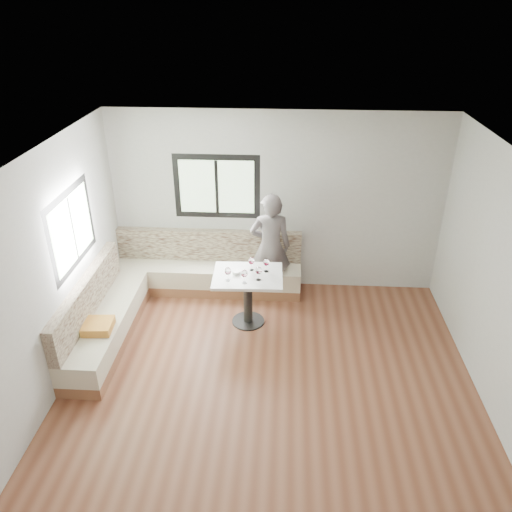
{
  "coord_description": "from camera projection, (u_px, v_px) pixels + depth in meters",
  "views": [
    {
      "loc": [
        0.13,
        -4.53,
        4.24
      ],
      "look_at": [
        -0.25,
        1.49,
        1.03
      ],
      "focal_mm": 35.0,
      "sensor_mm": 36.0,
      "label": 1
    }
  ],
  "objects": [
    {
      "name": "room",
      "position": [
        263.0,
        286.0,
        5.4
      ],
      "size": [
        5.01,
        5.01,
        2.81
      ],
      "color": "brown",
      "rests_on": "ground"
    },
    {
      "name": "banquette",
      "position": [
        166.0,
        291.0,
        7.36
      ],
      "size": [
        2.9,
        2.8,
        0.95
      ],
      "color": "brown",
      "rests_on": "ground"
    },
    {
      "name": "table",
      "position": [
        248.0,
        287.0,
        6.96
      ],
      "size": [
        0.98,
        0.77,
        0.79
      ],
      "rotation": [
        0.0,
        0.0,
        0.03
      ],
      "color": "black",
      "rests_on": "ground"
    },
    {
      "name": "person",
      "position": [
        270.0,
        247.0,
        7.48
      ],
      "size": [
        0.65,
        0.46,
        1.7
      ],
      "primitive_type": "imported",
      "rotation": [
        0.0,
        0.0,
        3.24
      ],
      "color": "#575050",
      "rests_on": "ground"
    },
    {
      "name": "olive_ramekin",
      "position": [
        236.0,
        272.0,
        6.88
      ],
      "size": [
        0.11,
        0.11,
        0.05
      ],
      "color": "white",
      "rests_on": "table"
    },
    {
      "name": "wine_glass_a",
      "position": [
        228.0,
        272.0,
        6.67
      ],
      "size": [
        0.09,
        0.09,
        0.2
      ],
      "color": "white",
      "rests_on": "table"
    },
    {
      "name": "wine_glass_b",
      "position": [
        244.0,
        274.0,
        6.61
      ],
      "size": [
        0.09,
        0.09,
        0.2
      ],
      "color": "white",
      "rests_on": "table"
    },
    {
      "name": "wine_glass_c",
      "position": [
        259.0,
        271.0,
        6.68
      ],
      "size": [
        0.09,
        0.09,
        0.2
      ],
      "color": "white",
      "rests_on": "table"
    },
    {
      "name": "wine_glass_d",
      "position": [
        251.0,
        261.0,
        6.92
      ],
      "size": [
        0.09,
        0.09,
        0.2
      ],
      "color": "white",
      "rests_on": "table"
    },
    {
      "name": "wine_glass_e",
      "position": [
        266.0,
        263.0,
        6.89
      ],
      "size": [
        0.09,
        0.09,
        0.2
      ],
      "color": "white",
      "rests_on": "table"
    }
  ]
}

